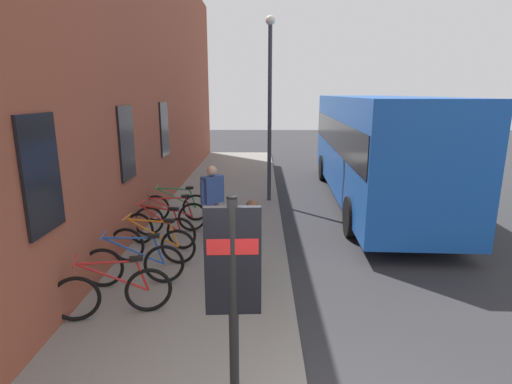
{
  "coord_description": "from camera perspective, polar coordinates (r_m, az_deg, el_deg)",
  "views": [
    {
      "loc": [
        -3.24,
        0.55,
        3.45
      ],
      "look_at": [
        4.39,
        0.65,
        1.59
      ],
      "focal_mm": 28.44,
      "sensor_mm": 36.0,
      "label": 1
    }
  ],
  "objects": [
    {
      "name": "transit_info_sign",
      "position": [
        4.04,
        -3.24,
        -11.68
      ],
      "size": [
        0.11,
        0.55,
        2.4
      ],
      "color": "black",
      "rests_on": "sidewalk_pavement"
    },
    {
      "name": "ground",
      "position": [
        9.99,
        9.71,
        -6.68
      ],
      "size": [
        60.0,
        60.0,
        0.0
      ],
      "primitive_type": "plane",
      "color": "#2D2D30"
    },
    {
      "name": "pedestrian_crossing_street",
      "position": [
        9.45,
        -6.14,
        -0.31
      ],
      "size": [
        0.51,
        0.53,
        1.72
      ],
      "color": "#723F72",
      "rests_on": "sidewalk_pavement"
    },
    {
      "name": "bicycle_by_door",
      "position": [
        10.98,
        -11.14,
        -2.06
      ],
      "size": [
        0.48,
        1.77,
        0.97
      ],
      "color": "black",
      "rests_on": "sidewalk_pavement"
    },
    {
      "name": "street_lamp",
      "position": [
        12.56,
        1.95,
        13.36
      ],
      "size": [
        0.28,
        0.28,
        5.52
      ],
      "color": "#333338",
      "rests_on": "sidewalk_pavement"
    },
    {
      "name": "station_facade",
      "position": [
        12.67,
        -14.65,
        15.58
      ],
      "size": [
        22.0,
        0.65,
        7.91
      ],
      "color": "brown",
      "rests_on": "ground"
    },
    {
      "name": "bicycle_mid_rack",
      "position": [
        9.26,
        -13.29,
        -5.16
      ],
      "size": [
        0.68,
        1.7,
        0.97
      ],
      "color": "black",
      "rests_on": "sidewalk_pavement"
    },
    {
      "name": "city_bus",
      "position": [
        13.41,
        16.21,
        6.64
      ],
      "size": [
        10.6,
        3.0,
        3.35
      ],
      "color": "#1951B2",
      "rests_on": "ground"
    },
    {
      "name": "bicycle_leaning_wall",
      "position": [
        8.42,
        -14.31,
        -7.16
      ],
      "size": [
        0.48,
        1.77,
        0.97
      ],
      "color": "black",
      "rests_on": "sidewalk_pavement"
    },
    {
      "name": "bicycle_end_of_row",
      "position": [
        6.69,
        -19.41,
        -13.19
      ],
      "size": [
        0.64,
        1.72,
        0.97
      ],
      "color": "black",
      "rests_on": "sidewalk_pavement"
    },
    {
      "name": "sidewalk_pavement",
      "position": [
        11.8,
        -5.12,
        -3.01
      ],
      "size": [
        24.0,
        3.5,
        0.12
      ],
      "primitive_type": "cube",
      "color": "gray",
      "rests_on": "ground"
    },
    {
      "name": "pedestrian_by_facade",
      "position": [
        6.88,
        -0.49,
        -6.16
      ],
      "size": [
        0.62,
        0.28,
        1.62
      ],
      "color": "#4C724C",
      "rests_on": "sidewalk_pavement"
    },
    {
      "name": "bicycle_nearest_sign",
      "position": [
        7.58,
        -16.76,
        -9.71
      ],
      "size": [
        0.49,
        1.76,
        0.97
      ],
      "color": "black",
      "rests_on": "sidewalk_pavement"
    },
    {
      "name": "bicycle_far_end",
      "position": [
        10.06,
        -11.83,
        -3.56
      ],
      "size": [
        0.72,
        1.68,
        0.97
      ],
      "color": "black",
      "rests_on": "sidewalk_pavement"
    }
  ]
}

